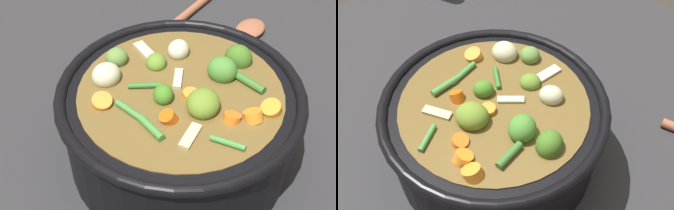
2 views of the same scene
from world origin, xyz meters
The scene contains 2 objects.
ground_plane centered at (0.00, 0.00, 0.00)m, with size 1.10×1.10×0.00m, color #2D2D30.
cooking_pot centered at (0.00, 0.00, 0.07)m, with size 0.33×0.33×0.15m.
Camera 2 is at (-0.32, 0.21, 0.56)m, focal length 43.40 mm.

